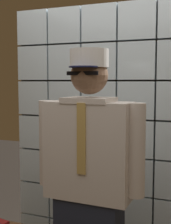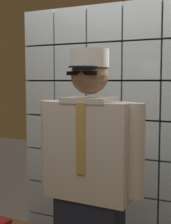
# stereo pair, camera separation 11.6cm
# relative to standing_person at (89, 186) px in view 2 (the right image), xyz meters

# --- Properties ---
(glass_block_wall) EXTENTS (2.01, 0.10, 2.35)m
(glass_block_wall) POSITION_rel_standing_person_xyz_m (-0.04, 0.81, 0.19)
(glass_block_wall) COLOR silver
(glass_block_wall) RESTS_ON ground
(standing_person) EXTENTS (0.73, 0.31, 1.85)m
(standing_person) POSITION_rel_standing_person_xyz_m (0.00, 0.00, 0.00)
(standing_person) COLOR #1E2333
(standing_person) RESTS_ON ground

